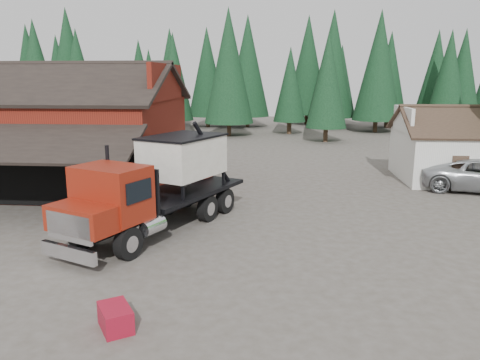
{
  "coord_description": "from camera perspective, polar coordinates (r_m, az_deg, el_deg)",
  "views": [
    {
      "loc": [
        1.38,
        -16.53,
        6.28
      ],
      "look_at": [
        -0.29,
        3.67,
        1.8
      ],
      "focal_mm": 35.0,
      "sensor_mm": 36.0,
      "label": 1
    }
  ],
  "objects": [
    {
      "name": "near_pine_d",
      "position": [
        50.83,
        -1.38,
        13.71
      ],
      "size": [
        5.28,
        5.28,
        13.4
      ],
      "color": "#382619",
      "rests_on": "ground"
    },
    {
      "name": "equip_box",
      "position": [
        12.77,
        -14.94,
        -15.92
      ],
      "size": [
        1.18,
        1.3,
        0.6
      ],
      "primitive_type": "cube",
      "rotation": [
        0.0,
        0.0,
        0.57
      ],
      "color": "maroon",
      "rests_on": "ground"
    },
    {
      "name": "near_pine_a",
      "position": [
        50.29,
        -23.47,
        11.59
      ],
      "size": [
        4.4,
        4.4,
        11.4
      ],
      "color": "#382619",
      "rests_on": "ground"
    },
    {
      "name": "near_pine_b",
      "position": [
        46.76,
        10.63,
        11.77
      ],
      "size": [
        3.96,
        3.96,
        10.4
      ],
      "color": "#382619",
      "rests_on": "ground"
    },
    {
      "name": "farmhouse",
      "position": [
        32.06,
        25.96,
        2.93
      ],
      "size": [
        8.6,
        6.42,
        4.65
      ],
      "color": "silver",
      "rests_on": "ground"
    },
    {
      "name": "conifer_backdrop",
      "position": [
        58.88,
        3.39,
        6.32
      ],
      "size": [
        76.0,
        16.0,
        16.0
      ],
      "primitive_type": null,
      "color": "black",
      "rests_on": "ground"
    },
    {
      "name": "red_barn",
      "position": [
        29.41,
        -20.28,
        4.68
      ],
      "size": [
        12.8,
        13.63,
        7.18
      ],
      "color": "maroon",
      "rests_on": "ground"
    },
    {
      "name": "ground",
      "position": [
        17.73,
        -0.05,
        -8.27
      ],
      "size": [
        120.0,
        120.0,
        0.0
      ],
      "primitive_type": "plane",
      "color": "#484238",
      "rests_on": "ground"
    },
    {
      "name": "feed_truck",
      "position": [
        19.58,
        -9.77,
        -0.2
      ],
      "size": [
        6.33,
        9.9,
        4.38
      ],
      "rotation": [
        0.0,
        0.0,
        -0.42
      ],
      "color": "black",
      "rests_on": "ground"
    }
  ]
}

